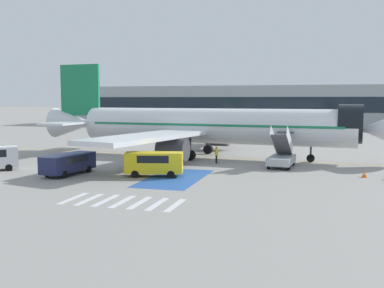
{
  "coord_description": "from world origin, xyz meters",
  "views": [
    {
      "loc": [
        12.85,
        -49.84,
        6.61
      ],
      "look_at": [
        -0.82,
        -1.2,
        1.58
      ],
      "focal_mm": 42.0,
      "sensor_mm": 36.0,
      "label": 1
    }
  ],
  "objects_px": {
    "fuel_tanker": "(212,128)",
    "ground_crew_0": "(174,154)",
    "service_van_1": "(154,162)",
    "ground_crew_2": "(216,154)",
    "ground_crew_1": "(163,152)",
    "airliner": "(207,126)",
    "terminal_building": "(330,106)",
    "baggage_cart": "(136,162)",
    "service_van_0": "(68,162)",
    "boarding_stairs_forward": "(282,157)",
    "traffic_cone_1": "(364,174)"
  },
  "relations": [
    {
      "from": "boarding_stairs_forward",
      "to": "ground_crew_0",
      "type": "bearing_deg",
      "value": -172.54
    },
    {
      "from": "ground_crew_0",
      "to": "ground_crew_1",
      "type": "height_order",
      "value": "ground_crew_1"
    },
    {
      "from": "boarding_stairs_forward",
      "to": "service_van_0",
      "type": "bearing_deg",
      "value": -146.83
    },
    {
      "from": "ground_crew_1",
      "to": "airliner",
      "type": "bearing_deg",
      "value": -95.17
    },
    {
      "from": "service_van_0",
      "to": "traffic_cone_1",
      "type": "relative_size",
      "value": 10.32
    },
    {
      "from": "ground_crew_1",
      "to": "traffic_cone_1",
      "type": "xyz_separation_m",
      "value": [
        19.8,
        -4.76,
        -0.74
      ]
    },
    {
      "from": "service_van_0",
      "to": "terminal_building",
      "type": "distance_m",
      "value": 80.2
    },
    {
      "from": "service_van_0",
      "to": "ground_crew_1",
      "type": "relative_size",
      "value": 3.21
    },
    {
      "from": "boarding_stairs_forward",
      "to": "baggage_cart",
      "type": "xyz_separation_m",
      "value": [
        -14.46,
        -2.15,
        -0.75
      ]
    },
    {
      "from": "airliner",
      "to": "terminal_building",
      "type": "height_order",
      "value": "airliner"
    },
    {
      "from": "ground_crew_2",
      "to": "traffic_cone_1",
      "type": "relative_size",
      "value": 3.21
    },
    {
      "from": "airliner",
      "to": "ground_crew_1",
      "type": "distance_m",
      "value": 6.42
    },
    {
      "from": "service_van_1",
      "to": "baggage_cart",
      "type": "height_order",
      "value": "service_van_1"
    },
    {
      "from": "service_van_0",
      "to": "traffic_cone_1",
      "type": "xyz_separation_m",
      "value": [
        25.03,
        5.53,
        -0.83
      ]
    },
    {
      "from": "service_van_1",
      "to": "ground_crew_1",
      "type": "xyz_separation_m",
      "value": [
        -2.38,
        9.13,
        -0.23
      ]
    },
    {
      "from": "baggage_cart",
      "to": "ground_crew_0",
      "type": "xyz_separation_m",
      "value": [
        3.54,
        1.64,
        0.71
      ]
    },
    {
      "from": "boarding_stairs_forward",
      "to": "traffic_cone_1",
      "type": "xyz_separation_m",
      "value": [
        7.28,
        -4.07,
        -0.73
      ]
    },
    {
      "from": "boarding_stairs_forward",
      "to": "service_van_1",
      "type": "xyz_separation_m",
      "value": [
        -10.14,
        -8.44,
        0.24
      ]
    },
    {
      "from": "boarding_stairs_forward",
      "to": "baggage_cart",
      "type": "height_order",
      "value": "boarding_stairs_forward"
    },
    {
      "from": "ground_crew_0",
      "to": "traffic_cone_1",
      "type": "height_order",
      "value": "ground_crew_0"
    },
    {
      "from": "boarding_stairs_forward",
      "to": "ground_crew_1",
      "type": "xyz_separation_m",
      "value": [
        -12.52,
        0.7,
        0.01
      ]
    },
    {
      "from": "service_van_0",
      "to": "baggage_cart",
      "type": "xyz_separation_m",
      "value": [
        3.3,
        7.45,
        -0.85
      ]
    },
    {
      "from": "airliner",
      "to": "service_van_1",
      "type": "height_order",
      "value": "airliner"
    },
    {
      "from": "boarding_stairs_forward",
      "to": "terminal_building",
      "type": "xyz_separation_m",
      "value": [
        5.93,
        66.93,
        3.94
      ]
    },
    {
      "from": "ground_crew_0",
      "to": "terminal_building",
      "type": "xyz_separation_m",
      "value": [
        16.85,
        67.44,
        3.99
      ]
    },
    {
      "from": "ground_crew_2",
      "to": "traffic_cone_1",
      "type": "xyz_separation_m",
      "value": [
        13.98,
        -4.81,
        -0.74
      ]
    },
    {
      "from": "ground_crew_0",
      "to": "ground_crew_2",
      "type": "distance_m",
      "value": 4.4
    },
    {
      "from": "boarding_stairs_forward",
      "to": "fuel_tanker",
      "type": "height_order",
      "value": "boarding_stairs_forward"
    },
    {
      "from": "ground_crew_0",
      "to": "ground_crew_2",
      "type": "xyz_separation_m",
      "value": [
        4.22,
        1.26,
        0.06
      ]
    },
    {
      "from": "fuel_tanker",
      "to": "terminal_building",
      "type": "height_order",
      "value": "terminal_building"
    },
    {
      "from": "boarding_stairs_forward",
      "to": "fuel_tanker",
      "type": "bearing_deg",
      "value": 119.4
    },
    {
      "from": "terminal_building",
      "to": "ground_crew_1",
      "type": "bearing_deg",
      "value": -105.57
    },
    {
      "from": "ground_crew_1",
      "to": "traffic_cone_1",
      "type": "distance_m",
      "value": 20.38
    },
    {
      "from": "fuel_tanker",
      "to": "service_van_1",
      "type": "xyz_separation_m",
      "value": [
        3.99,
        -39.27,
        -0.38
      ]
    },
    {
      "from": "ground_crew_0",
      "to": "ground_crew_1",
      "type": "bearing_deg",
      "value": -146.88
    },
    {
      "from": "boarding_stairs_forward",
      "to": "service_van_1",
      "type": "height_order",
      "value": "boarding_stairs_forward"
    },
    {
      "from": "traffic_cone_1",
      "to": "ground_crew_1",
      "type": "bearing_deg",
      "value": 166.47
    },
    {
      "from": "fuel_tanker",
      "to": "baggage_cart",
      "type": "height_order",
      "value": "fuel_tanker"
    },
    {
      "from": "service_van_1",
      "to": "airliner",
      "type": "bearing_deg",
      "value": 161.31
    },
    {
      "from": "service_van_0",
      "to": "ground_crew_0",
      "type": "xyz_separation_m",
      "value": [
        6.84,
        9.09,
        -0.15
      ]
    },
    {
      "from": "traffic_cone_1",
      "to": "baggage_cart",
      "type": "bearing_deg",
      "value": 174.96
    },
    {
      "from": "service_van_0",
      "to": "baggage_cart",
      "type": "bearing_deg",
      "value": 73.89
    },
    {
      "from": "ground_crew_2",
      "to": "traffic_cone_1",
      "type": "bearing_deg",
      "value": 40.8
    },
    {
      "from": "service_van_1",
      "to": "ground_crew_2",
      "type": "bearing_deg",
      "value": 146.24
    },
    {
      "from": "traffic_cone_1",
      "to": "terminal_building",
      "type": "xyz_separation_m",
      "value": [
        -1.34,
        70.99,
        4.68
      ]
    },
    {
      "from": "service_van_1",
      "to": "baggage_cart",
      "type": "relative_size",
      "value": 1.85
    },
    {
      "from": "boarding_stairs_forward",
      "to": "service_van_1",
      "type": "distance_m",
      "value": 13.2
    },
    {
      "from": "fuel_tanker",
      "to": "ground_crew_0",
      "type": "relative_size",
      "value": 5.32
    },
    {
      "from": "traffic_cone_1",
      "to": "terminal_building",
      "type": "height_order",
      "value": "terminal_building"
    },
    {
      "from": "ground_crew_0",
      "to": "service_van_1",
      "type": "bearing_deg",
      "value": -14.16
    }
  ]
}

